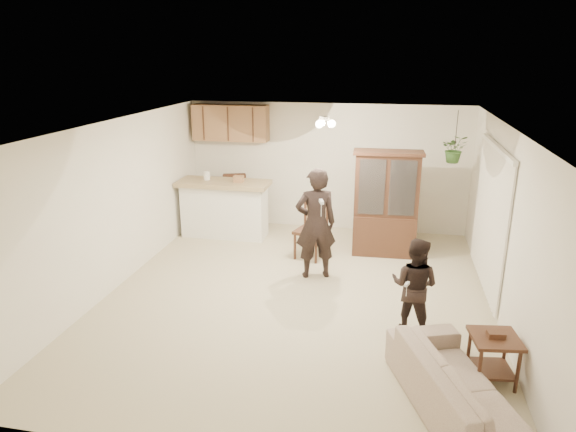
% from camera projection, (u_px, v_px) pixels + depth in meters
% --- Properties ---
extents(floor, '(6.50, 6.50, 0.00)m').
position_uv_depth(floor, '(296.00, 297.00, 7.52)').
color(floor, beige).
rests_on(floor, ground).
extents(ceiling, '(5.50, 6.50, 0.02)m').
position_uv_depth(ceiling, '(297.00, 126.00, 6.76)').
color(ceiling, white).
rests_on(ceiling, wall_back).
extents(wall_back, '(5.50, 0.02, 2.50)m').
position_uv_depth(wall_back, '(327.00, 167.00, 10.17)').
color(wall_back, white).
rests_on(wall_back, ground).
extents(wall_front, '(5.50, 0.02, 2.50)m').
position_uv_depth(wall_front, '(223.00, 337.00, 4.10)').
color(wall_front, white).
rests_on(wall_front, ground).
extents(wall_left, '(0.02, 6.50, 2.50)m').
position_uv_depth(wall_left, '(116.00, 205.00, 7.66)').
color(wall_left, white).
rests_on(wall_left, ground).
extents(wall_right, '(0.02, 6.50, 2.50)m').
position_uv_depth(wall_right, '(506.00, 229.00, 6.62)').
color(wall_right, white).
rests_on(wall_right, ground).
extents(breakfast_bar, '(1.60, 0.55, 1.00)m').
position_uv_depth(breakfast_bar, '(225.00, 211.00, 9.91)').
color(breakfast_bar, white).
rests_on(breakfast_bar, floor).
extents(bar_top, '(1.75, 0.70, 0.08)m').
position_uv_depth(bar_top, '(224.00, 183.00, 9.74)').
color(bar_top, tan).
rests_on(bar_top, breakfast_bar).
extents(upper_cabinets, '(1.50, 0.34, 0.70)m').
position_uv_depth(upper_cabinets, '(231.00, 123.00, 10.11)').
color(upper_cabinets, olive).
rests_on(upper_cabinets, wall_back).
extents(vertical_blinds, '(0.06, 2.30, 2.10)m').
position_uv_depth(vertical_blinds, '(489.00, 218.00, 7.51)').
color(vertical_blinds, silver).
rests_on(vertical_blinds, wall_right).
extents(ceiling_fixture, '(0.36, 0.36, 0.20)m').
position_uv_depth(ceiling_fixture, '(324.00, 122.00, 7.87)').
color(ceiling_fixture, '#FEE3BE').
rests_on(ceiling_fixture, ceiling).
extents(hanging_plant, '(0.43, 0.37, 0.48)m').
position_uv_depth(hanging_plant, '(455.00, 149.00, 8.76)').
color(hanging_plant, '#2C5321').
rests_on(hanging_plant, ceiling).
extents(plant_cord, '(0.01, 0.01, 0.65)m').
position_uv_depth(plant_cord, '(457.00, 130.00, 8.66)').
color(plant_cord, black).
rests_on(plant_cord, ceiling).
extents(sofa, '(1.35, 2.01, 0.73)m').
position_uv_depth(sofa, '(462.00, 384.00, 4.95)').
color(sofa, beige).
rests_on(sofa, floor).
extents(adult, '(0.76, 0.62, 1.80)m').
position_uv_depth(adult, '(316.00, 223.00, 7.96)').
color(adult, black).
rests_on(adult, floor).
extents(child, '(0.80, 0.71, 1.35)m').
position_uv_depth(child, '(415.00, 283.00, 6.40)').
color(child, black).
rests_on(child, floor).
extents(china_hutch, '(1.19, 0.49, 1.85)m').
position_uv_depth(china_hutch, '(386.00, 204.00, 8.87)').
color(china_hutch, '#391D14').
rests_on(china_hutch, floor).
extents(side_table, '(0.56, 0.56, 0.60)m').
position_uv_depth(side_table, '(493.00, 358.00, 5.52)').
color(side_table, '#391D14').
rests_on(side_table, floor).
extents(chair_bar, '(0.61, 0.61, 1.10)m').
position_uv_depth(chair_bar, '(236.00, 214.00, 10.35)').
color(chair_bar, '#391D14').
rests_on(chair_bar, floor).
extents(chair_hutch_left, '(0.60, 0.60, 1.10)m').
position_uv_depth(chair_hutch_left, '(310.00, 241.00, 8.89)').
color(chair_hutch_left, '#391D14').
rests_on(chair_hutch_left, floor).
extents(chair_hutch_right, '(0.58, 0.58, 1.10)m').
position_uv_depth(chair_hutch_right, '(393.00, 221.00, 9.89)').
color(chair_hutch_right, '#391D14').
rests_on(chair_hutch_right, floor).
extents(controller_adult, '(0.09, 0.16, 0.05)m').
position_uv_depth(controller_adult, '(321.00, 202.00, 7.43)').
color(controller_adult, silver).
rests_on(controller_adult, adult).
extents(controller_child, '(0.07, 0.11, 0.03)m').
position_uv_depth(controller_child, '(407.00, 284.00, 6.13)').
color(controller_child, silver).
rests_on(controller_child, child).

